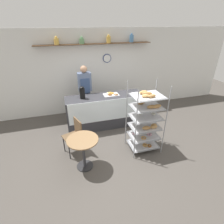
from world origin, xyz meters
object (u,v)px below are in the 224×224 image
object	(u,v)px
pastry_rack	(146,120)
donut_tray_counter	(112,94)
cafe_chair	(75,133)
coffee_carafe	(82,93)
person_worker	(85,91)
cafe_table	(83,147)

from	to	relation	value
pastry_rack	donut_tray_counter	world-z (taller)	pastry_rack
cafe_chair	coffee_carafe	size ratio (longest dim) A/B	2.54
person_worker	cafe_table	size ratio (longest dim) A/B	2.36
person_worker	cafe_table	distance (m)	2.17
pastry_rack	coffee_carafe	world-z (taller)	pastry_rack
cafe_chair	coffee_carafe	distance (m)	1.21
person_worker	cafe_chair	size ratio (longest dim) A/B	2.00
pastry_rack	cafe_table	world-z (taller)	pastry_rack
person_worker	coffee_carafe	world-z (taller)	person_worker
pastry_rack	person_worker	size ratio (longest dim) A/B	0.98
pastry_rack	cafe_chair	distance (m)	1.68
donut_tray_counter	cafe_table	bearing A→B (deg)	-124.11
coffee_carafe	pastry_rack	bearing A→B (deg)	-46.71
cafe_chair	cafe_table	bearing A→B (deg)	-8.34
person_worker	coffee_carafe	bearing A→B (deg)	-105.96
pastry_rack	coffee_carafe	bearing A→B (deg)	133.29
donut_tray_counter	cafe_chair	bearing A→B (deg)	-139.33
pastry_rack	person_worker	world-z (taller)	person_worker
cafe_table	donut_tray_counter	distance (m)	1.98
pastry_rack	donut_tray_counter	distance (m)	1.45
pastry_rack	cafe_table	bearing A→B (deg)	-171.66
coffee_carafe	cafe_chair	bearing A→B (deg)	-109.59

